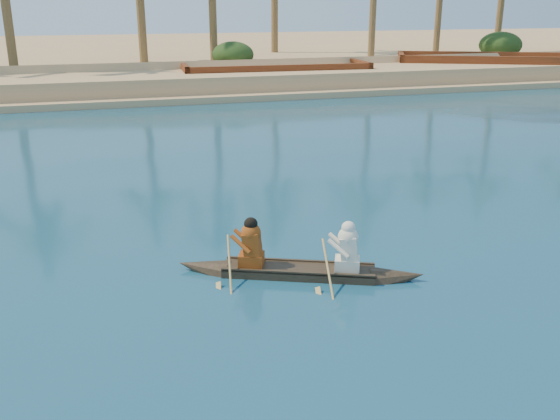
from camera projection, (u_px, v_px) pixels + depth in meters
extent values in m
plane|color=#0D4256|center=(351.00, 256.00, 13.84)|extent=(160.00, 160.00, 0.00)
cube|color=tan|center=(181.00, 93.00, 37.39)|extent=(150.00, 8.00, 0.50)
cube|color=tan|center=(146.00, 56.00, 57.22)|extent=(150.00, 50.00, 1.50)
cube|color=brown|center=(275.00, 82.00, 39.89)|extent=(11.97, 4.59, 1.47)
cube|color=brown|center=(490.00, 73.00, 44.24)|extent=(13.47, 9.31, 1.61)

